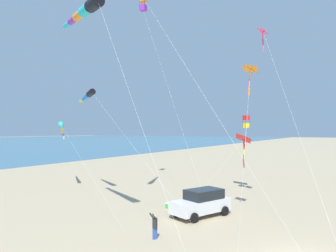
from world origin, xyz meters
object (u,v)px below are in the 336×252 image
Objects in this scene: kite_box_teal_far_right at (246,122)px; kite_delta_blue_topmost at (244,139)px; parked_car at (201,202)px; kite_windsock_long_streamer_left at (62,129)px; kite_windsock_small_distant at (84,11)px; person_child_green_jacket at (155,225)px; kite_windsock_purple_drifting at (88,95)px; kite_delta_long_streamer_right at (264,32)px; kite_box_orange_high_right at (143,4)px; cooler_box at (170,206)px; kite_delta_green_low_center at (251,69)px.

kite_box_teal_far_right is 3.49m from kite_delta_blue_topmost.
kite_windsock_long_streamer_left is at bearing -10.32° from parked_car.
parked_car is at bearing -131.35° from kite_windsock_small_distant.
person_child_green_jacket is at bearing 90.34° from kite_delta_blue_topmost.
person_child_green_jacket is (0.30, 5.68, -0.15)m from parked_car.
person_child_green_jacket is 0.09× the size of kite_windsock_purple_drifting.
kite_delta_long_streamer_right is at bearing -130.45° from kite_windsock_small_distant.
kite_delta_blue_topmost is at bearing -88.07° from parked_car.
kite_box_teal_far_right is 0.53× the size of kite_windsock_small_distant.
kite_box_orange_high_right is 2.84× the size of kite_box_teal_far_right.
kite_box_teal_far_right is 0.58× the size of kite_delta_blue_topmost.
kite_box_teal_far_right reaches higher than cooler_box.
parked_car is 13.76m from kite_delta_long_streamer_right.
kite_delta_long_streamer_right is at bearing -129.12° from parked_car.
person_child_green_jacket is at bearing 126.51° from kite_box_orange_high_right.
cooler_box is (2.99, -0.76, -0.74)m from parked_car.
kite_delta_long_streamer_right reaches higher than kite_windsock_long_streamer_left.
kite_windsock_small_distant is at bearing 110.83° from kite_box_orange_high_right.
kite_delta_blue_topmost reaches higher than parked_car.
kite_windsock_small_distant is at bearing 74.69° from kite_delta_blue_topmost.
kite_windsock_small_distant is (4.91, 17.95, 8.34)m from kite_delta_blue_topmost.
kite_box_teal_far_right is 19.25m from kite_windsock_long_streamer_left.
kite_box_orange_high_right is (14.35, -8.37, 10.21)m from kite_delta_green_low_center.
kite_delta_green_low_center is 0.76× the size of kite_delta_long_streamer_right.
kite_box_orange_high_right is at bearing 17.24° from kite_delta_blue_topmost.
kite_box_orange_high_right is (7.92, -7.89, 20.07)m from cooler_box.
kite_delta_blue_topmost is at bearing -103.05° from cooler_box.
cooler_box is 0.04× the size of kite_windsock_purple_drifting.
parked_car is 0.36× the size of kite_delta_blue_topmost.
kite_box_teal_far_right is at bearing -111.46° from kite_windsock_small_distant.
kite_windsock_long_streamer_left is at bearing -36.74° from kite_windsock_small_distant.
person_child_green_jacket is 0.10× the size of kite_delta_long_streamer_right.
kite_windsock_purple_drifting is at bearing 9.58° from kite_delta_long_streamer_right.
kite_box_orange_high_right is at bearing -53.49° from person_child_green_jacket.
kite_windsock_long_streamer_left reaches higher than kite_delta_blue_topmost.
kite_box_teal_far_right is at bearing 109.34° from kite_delta_blue_topmost.
kite_windsock_purple_drifting is at bearing 30.16° from kite_box_teal_far_right.
person_child_green_jacket is at bearing 87.01° from parked_car.
parked_car is 14.97m from kite_windsock_purple_drifting.
kite_box_teal_far_right reaches higher than kite_delta_blue_topmost.
kite_windsock_long_streamer_left is at bearing 17.56° from kite_box_teal_far_right.
kite_box_orange_high_right is at bearing 1.88° from kite_box_teal_far_right.
kite_windsock_purple_drifting is at bearing -4.66° from cooler_box.
person_child_green_jacket is 26.41m from kite_box_orange_high_right.
kite_delta_green_low_center is 1.42× the size of kite_box_teal_far_right.
kite_windsock_purple_drifting is 0.87× the size of kite_windsock_long_streamer_left.
cooler_box is at bearing 76.95° from kite_delta_blue_topmost.
kite_delta_blue_topmost is 0.92× the size of kite_windsock_small_distant.
kite_box_orange_high_right is (14.30, -4.48, 6.67)m from kite_delta_long_streamer_right.
kite_delta_long_streamer_right is (-15.71, -2.65, 4.29)m from kite_windsock_purple_drifting.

